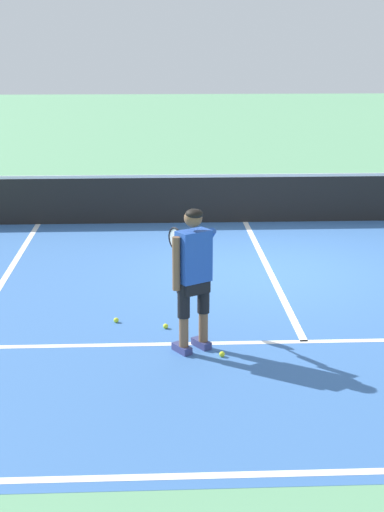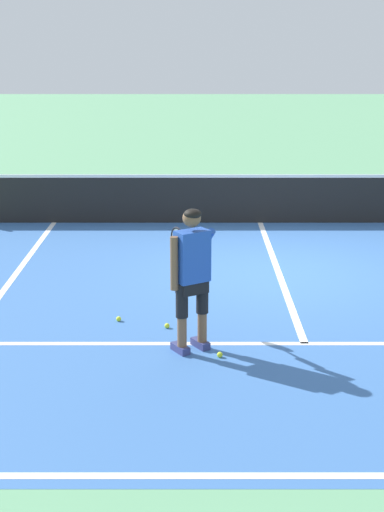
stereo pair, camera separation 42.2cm
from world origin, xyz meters
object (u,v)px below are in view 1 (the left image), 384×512
tennis_ball_mid_court (166,326)px  tennis_player (193,270)px  tennis_ball_by_baseline (116,320)px  tennis_ball_near_feet (222,354)px

tennis_ball_mid_court → tennis_player: bearing=-66.5°
tennis_player → tennis_ball_by_baseline: size_ratio=25.95×
tennis_ball_by_baseline → tennis_player: bearing=-45.5°
tennis_ball_near_feet → tennis_ball_by_baseline: size_ratio=1.00×
tennis_ball_by_baseline → tennis_ball_mid_court: 0.69m
tennis_ball_by_baseline → tennis_ball_mid_court: size_ratio=1.00×
tennis_player → tennis_ball_mid_court: bearing=113.5°
tennis_ball_near_feet → tennis_ball_by_baseline: (-1.28, 1.19, 0.00)m
tennis_ball_near_feet → tennis_ball_mid_court: bearing=124.1°
tennis_player → tennis_ball_by_baseline: 1.66m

